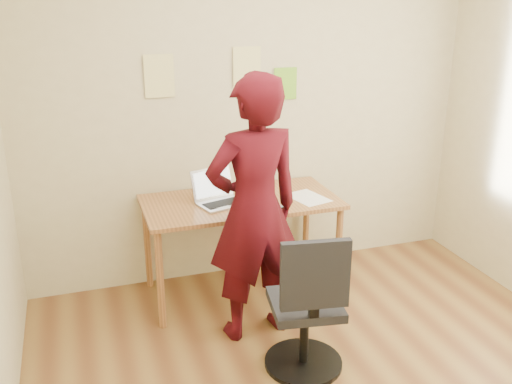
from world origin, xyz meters
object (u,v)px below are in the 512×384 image
object	(u,v)px
desk	(241,211)
laptop	(218,196)
office_chair	(307,314)
phone	(277,206)
person	(254,211)

from	to	relation	value
desk	laptop	size ratio (longest dim) A/B	3.64
office_chair	laptop	bearing A→B (deg)	112.73
desk	laptop	world-z (taller)	laptop
laptop	phone	size ratio (longest dim) A/B	3.07
laptop	phone	world-z (taller)	laptop
phone	office_chair	world-z (taller)	office_chair
person	laptop	bearing A→B (deg)	-87.58
office_chair	person	world-z (taller)	person
desk	laptop	xyz separation A→B (m)	(-0.17, -0.00, 0.14)
laptop	person	world-z (taller)	person
phone	laptop	bearing A→B (deg)	121.20
office_chair	person	bearing A→B (deg)	116.70
laptop	phone	xyz separation A→B (m)	(0.37, -0.21, -0.05)
laptop	office_chair	xyz separation A→B (m)	(0.25, -1.04, -0.40)
laptop	person	bearing A→B (deg)	-96.18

